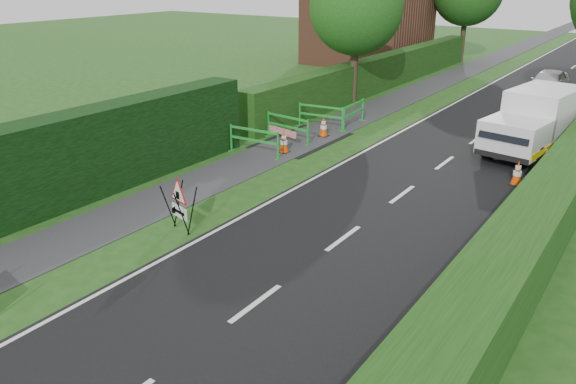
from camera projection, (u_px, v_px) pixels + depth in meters
The scene contains 19 objects.
ground at pixel (131, 288), 11.63m from camera, with size 120.00×120.00×0.00m, color #1C4814.
road_surface at pixel (571, 69), 37.05m from camera, with size 6.00×90.00×0.02m, color black.
footpath at pixel (487, 62), 39.96m from camera, with size 2.00×90.00×0.02m, color #2D2D30.
hedge_west_far at pixel (381, 88), 31.09m from camera, with size 1.00×24.00×1.80m, color #14380F.
house_west at pixel (369, 20), 38.77m from camera, with size 7.50×7.40×7.88m.
tree_nw at pixel (356, 8), 26.16m from camera, with size 4.40×4.40×6.70m.
triangle_sign at pixel (178, 200), 13.87m from camera, with size 0.99×0.99×1.20m.
works_van at pixel (535, 120), 19.84m from camera, with size 2.58×5.08×2.22m.
traffic_cone_0 at pixel (517, 173), 17.04m from camera, with size 0.38×0.38×0.79m.
traffic_cone_1 at pixel (547, 156), 18.54m from camera, with size 0.38×0.38×0.79m.
traffic_cone_2 at pixel (541, 134), 21.11m from camera, with size 0.38×0.38×0.79m.
traffic_cone_3 at pixel (284, 142), 20.08m from camera, with size 0.38×0.38×0.79m.
traffic_cone_4 at pixel (323, 127), 22.03m from camera, with size 0.38×0.38×0.79m.
ped_barrier_0 at pixel (254, 138), 19.71m from camera, with size 2.08×0.47×1.00m.
ped_barrier_1 at pixel (288, 125), 21.41m from camera, with size 2.09×0.57×1.00m.
ped_barrier_2 at pixel (322, 114), 23.04m from camera, with size 2.09×0.59×1.00m.
ped_barrier_3 at pixel (353, 111), 23.41m from camera, with size 0.48×2.08×1.00m.
redwhite_plank at pixel (283, 143), 21.33m from camera, with size 1.50×0.04×0.25m, color red.
hatchback_car at pixel (548, 82), 29.28m from camera, with size 1.54×3.83×1.31m, color silver.
Camera 1 is at (8.41, -6.43, 6.16)m, focal length 35.00 mm.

